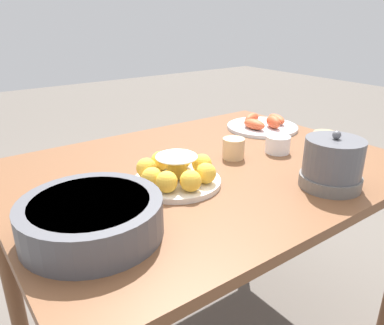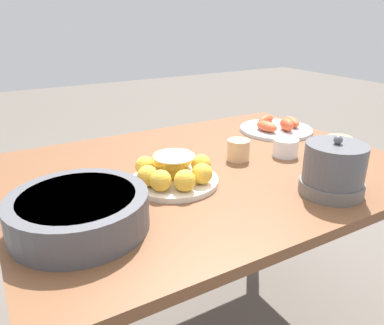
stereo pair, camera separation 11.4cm
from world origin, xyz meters
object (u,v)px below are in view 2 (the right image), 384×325
(serving_bowl, at_px, (79,211))
(warming_pot, at_px, (334,170))
(sauce_bowl, at_px, (339,140))
(cake_plate, at_px, (174,172))
(cup_near, at_px, (238,150))
(cup_far, at_px, (285,147))
(seafood_platter, at_px, (276,127))
(dining_table, at_px, (207,194))

(serving_bowl, relative_size, warming_pot, 1.83)
(sauce_bowl, height_order, warming_pot, warming_pot)
(sauce_bowl, bearing_deg, cake_plate, -0.07)
(cup_near, height_order, cup_far, cup_near)
(serving_bowl, height_order, seafood_platter, serving_bowl)
(dining_table, bearing_deg, cup_far, 169.89)
(cup_far, bearing_deg, serving_bowl, 9.25)
(sauce_bowl, xyz_separation_m, seafood_platter, (0.09, -0.25, 0.00))
(seafood_platter, xyz_separation_m, warming_pot, (0.27, 0.52, 0.05))
(dining_table, relative_size, cake_plate, 4.92)
(serving_bowl, bearing_deg, cup_far, -170.75)
(dining_table, distance_m, warming_pot, 0.42)
(cake_plate, xyz_separation_m, serving_bowl, (0.30, 0.11, 0.01))
(cake_plate, bearing_deg, warming_pot, 142.13)
(serving_bowl, bearing_deg, sauce_bowl, -173.89)
(serving_bowl, distance_m, sauce_bowl, 1.02)
(seafood_platter, bearing_deg, serving_bowl, 21.31)
(cup_near, xyz_separation_m, cup_far, (-0.17, 0.05, -0.00))
(serving_bowl, xyz_separation_m, seafood_platter, (-0.92, -0.36, -0.03))
(dining_table, distance_m, cup_far, 0.32)
(cup_near, bearing_deg, cake_plate, 12.96)
(seafood_platter, bearing_deg, sauce_bowl, 109.77)
(sauce_bowl, xyz_separation_m, warming_pot, (0.36, 0.27, 0.05))
(cup_far, xyz_separation_m, warming_pot, (0.10, 0.28, 0.04))
(cake_plate, distance_m, sauce_bowl, 0.71)
(seafood_platter, bearing_deg, warming_pot, 62.68)
(cake_plate, height_order, sauce_bowl, cake_plate)
(cake_plate, distance_m, cup_far, 0.45)
(dining_table, height_order, warming_pot, warming_pot)
(seafood_platter, distance_m, cup_near, 0.39)
(warming_pot, bearing_deg, cake_plate, -37.87)
(cake_plate, height_order, seafood_platter, cake_plate)
(cup_far, bearing_deg, seafood_platter, -126.10)
(seafood_platter, xyz_separation_m, cup_far, (0.17, 0.24, 0.01))
(sauce_bowl, bearing_deg, warming_pot, 36.98)
(seafood_platter, distance_m, cup_far, 0.29)
(cup_near, bearing_deg, sauce_bowl, 171.35)
(serving_bowl, height_order, cup_far, serving_bowl)
(cake_plate, xyz_separation_m, sauce_bowl, (-0.71, 0.00, -0.02))
(cake_plate, height_order, cup_near, cake_plate)
(dining_table, distance_m, cake_plate, 0.22)
(sauce_bowl, distance_m, cup_near, 0.43)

